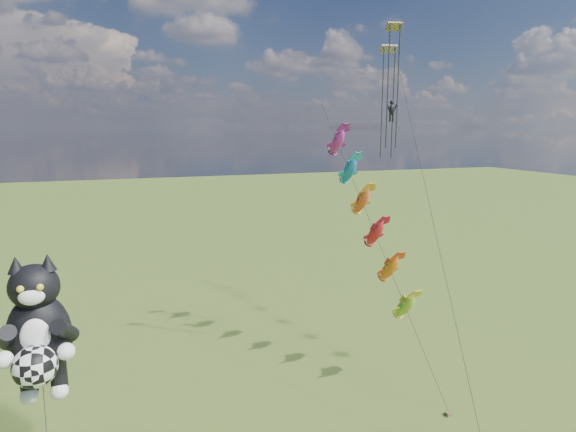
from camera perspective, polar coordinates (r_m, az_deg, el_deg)
name	(u,v)px	position (r m, az deg, el deg)	size (l,w,h in m)	color
cat_kite_rig	(38,331)	(22.44, -27.53, -12.01)	(2.86, 4.29, 11.97)	#4F3C28
fish_windsock_rig	(368,218)	(35.10, 9.51, -0.18)	(2.24, 15.87, 18.81)	#4F3C28
parafoil_rig	(394,98)	(35.74, 12.42, 13.45)	(4.26, 17.33, 24.29)	#4F3C28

